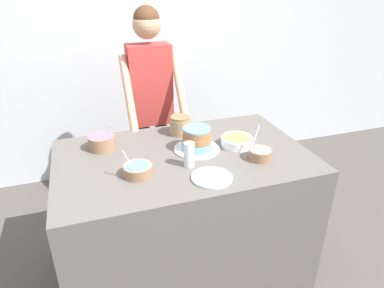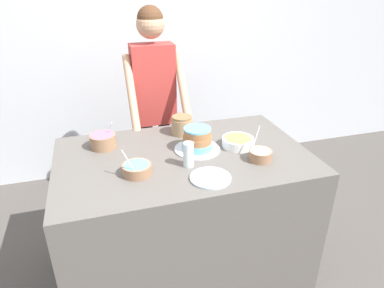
{
  "view_description": "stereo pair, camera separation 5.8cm",
  "coord_description": "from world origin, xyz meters",
  "px_view_note": "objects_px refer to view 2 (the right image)",
  "views": [
    {
      "loc": [
        -0.53,
        -1.28,
        1.88
      ],
      "look_at": [
        0.04,
        0.42,
        0.99
      ],
      "focal_mm": 32.0,
      "sensor_mm": 36.0,
      "label": 1
    },
    {
      "loc": [
        -0.47,
        -1.3,
        1.88
      ],
      "look_at": [
        0.04,
        0.42,
        0.99
      ],
      "focal_mm": 32.0,
      "sensor_mm": 36.0,
      "label": 2
    }
  ],
  "objects_px": {
    "person_baker": "(154,92)",
    "frosting_bowl_white": "(260,155)",
    "frosting_bowl_yellow": "(238,142)",
    "drinking_glass": "(188,155)",
    "cake": "(197,141)",
    "frosting_bowl_blue": "(137,169)",
    "frosting_bowl_purple": "(103,140)",
    "ceramic_plate": "(210,178)",
    "stoneware_jar": "(182,125)"
  },
  "relations": [
    {
      "from": "frosting_bowl_white",
      "to": "frosting_bowl_yellow",
      "type": "xyz_separation_m",
      "value": [
        -0.05,
        0.2,
        -0.0
      ]
    },
    {
      "from": "frosting_bowl_purple",
      "to": "stoneware_jar",
      "type": "height_order",
      "value": "frosting_bowl_purple"
    },
    {
      "from": "person_baker",
      "to": "cake",
      "type": "distance_m",
      "value": 0.75
    },
    {
      "from": "person_baker",
      "to": "frosting_bowl_blue",
      "type": "distance_m",
      "value": 0.97
    },
    {
      "from": "frosting_bowl_yellow",
      "to": "person_baker",
      "type": "bearing_deg",
      "value": 116.84
    },
    {
      "from": "cake",
      "to": "frosting_bowl_blue",
      "type": "distance_m",
      "value": 0.44
    },
    {
      "from": "frosting_bowl_white",
      "to": "stoneware_jar",
      "type": "xyz_separation_m",
      "value": [
        -0.34,
        0.49,
        0.03
      ]
    },
    {
      "from": "frosting_bowl_purple",
      "to": "drinking_glass",
      "type": "relative_size",
      "value": 1.12
    },
    {
      "from": "frosting_bowl_purple",
      "to": "ceramic_plate",
      "type": "distance_m",
      "value": 0.76
    },
    {
      "from": "frosting_bowl_yellow",
      "to": "drinking_glass",
      "type": "relative_size",
      "value": 1.38
    },
    {
      "from": "drinking_glass",
      "to": "person_baker",
      "type": "bearing_deg",
      "value": 91.03
    },
    {
      "from": "cake",
      "to": "drinking_glass",
      "type": "height_order",
      "value": "cake"
    },
    {
      "from": "frosting_bowl_purple",
      "to": "frosting_bowl_yellow",
      "type": "height_order",
      "value": "frosting_bowl_purple"
    },
    {
      "from": "cake",
      "to": "frosting_bowl_white",
      "type": "xyz_separation_m",
      "value": [
        0.31,
        -0.23,
        -0.03
      ]
    },
    {
      "from": "frosting_bowl_blue",
      "to": "stoneware_jar",
      "type": "bearing_deg",
      "value": 50.04
    },
    {
      "from": "frosting_bowl_white",
      "to": "ceramic_plate",
      "type": "xyz_separation_m",
      "value": [
        -0.35,
        -0.12,
        -0.03
      ]
    },
    {
      "from": "cake",
      "to": "stoneware_jar",
      "type": "bearing_deg",
      "value": 95.71
    },
    {
      "from": "person_baker",
      "to": "frosting_bowl_blue",
      "type": "bearing_deg",
      "value": -106.81
    },
    {
      "from": "cake",
      "to": "drinking_glass",
      "type": "xyz_separation_m",
      "value": [
        -0.11,
        -0.18,
        0.01
      ]
    },
    {
      "from": "frosting_bowl_yellow",
      "to": "drinking_glass",
      "type": "xyz_separation_m",
      "value": [
        -0.37,
        -0.15,
        0.04
      ]
    },
    {
      "from": "frosting_bowl_white",
      "to": "ceramic_plate",
      "type": "distance_m",
      "value": 0.37
    },
    {
      "from": "frosting_bowl_purple",
      "to": "drinking_glass",
      "type": "height_order",
      "value": "frosting_bowl_purple"
    },
    {
      "from": "frosting_bowl_purple",
      "to": "drinking_glass",
      "type": "bearing_deg",
      "value": -40.29
    },
    {
      "from": "cake",
      "to": "frosting_bowl_blue",
      "type": "bearing_deg",
      "value": -155.49
    },
    {
      "from": "cake",
      "to": "ceramic_plate",
      "type": "height_order",
      "value": "cake"
    },
    {
      "from": "frosting_bowl_white",
      "to": "frosting_bowl_blue",
      "type": "bearing_deg",
      "value": 176.29
    },
    {
      "from": "ceramic_plate",
      "to": "frosting_bowl_white",
      "type": "bearing_deg",
      "value": 18.36
    },
    {
      "from": "frosting_bowl_white",
      "to": "drinking_glass",
      "type": "height_order",
      "value": "frosting_bowl_white"
    },
    {
      "from": "frosting_bowl_blue",
      "to": "drinking_glass",
      "type": "relative_size",
      "value": 1.14
    },
    {
      "from": "frosting_bowl_purple",
      "to": "frosting_bowl_white",
      "type": "bearing_deg",
      "value": -26.46
    },
    {
      "from": "cake",
      "to": "frosting_bowl_white",
      "type": "relative_size",
      "value": 1.46
    },
    {
      "from": "frosting_bowl_yellow",
      "to": "frosting_bowl_blue",
      "type": "bearing_deg",
      "value": -166.59
    },
    {
      "from": "frosting_bowl_yellow",
      "to": "drinking_glass",
      "type": "height_order",
      "value": "drinking_glass"
    },
    {
      "from": "frosting_bowl_white",
      "to": "drinking_glass",
      "type": "relative_size",
      "value": 1.34
    },
    {
      "from": "frosting_bowl_purple",
      "to": "frosting_bowl_blue",
      "type": "bearing_deg",
      "value": -68.2
    },
    {
      "from": "person_baker",
      "to": "frosting_bowl_white",
      "type": "distance_m",
      "value": 1.06
    },
    {
      "from": "cake",
      "to": "stoneware_jar",
      "type": "xyz_separation_m",
      "value": [
        -0.03,
        0.26,
        -0.0
      ]
    },
    {
      "from": "person_baker",
      "to": "frosting_bowl_purple",
      "type": "bearing_deg",
      "value": -129.1
    },
    {
      "from": "cake",
      "to": "frosting_bowl_white",
      "type": "height_order",
      "value": "frosting_bowl_white"
    },
    {
      "from": "frosting_bowl_purple",
      "to": "stoneware_jar",
      "type": "bearing_deg",
      "value": 6.54
    },
    {
      "from": "frosting_bowl_white",
      "to": "frosting_bowl_purple",
      "type": "distance_m",
      "value": 0.97
    },
    {
      "from": "drinking_glass",
      "to": "frosting_bowl_purple",
      "type": "bearing_deg",
      "value": 139.71
    },
    {
      "from": "frosting_bowl_purple",
      "to": "drinking_glass",
      "type": "xyz_separation_m",
      "value": [
        0.45,
        -0.38,
        0.02
      ]
    },
    {
      "from": "cake",
      "to": "ceramic_plate",
      "type": "xyz_separation_m",
      "value": [
        -0.03,
        -0.34,
        -0.06
      ]
    },
    {
      "from": "drinking_glass",
      "to": "stoneware_jar",
      "type": "relative_size",
      "value": 1.0
    },
    {
      "from": "drinking_glass",
      "to": "frosting_bowl_white",
      "type": "bearing_deg",
      "value": -7.15
    },
    {
      "from": "cake",
      "to": "frosting_bowl_purple",
      "type": "bearing_deg",
      "value": 159.87
    },
    {
      "from": "frosting_bowl_purple",
      "to": "person_baker",
      "type": "bearing_deg",
      "value": 50.9
    },
    {
      "from": "frosting_bowl_blue",
      "to": "ceramic_plate",
      "type": "height_order",
      "value": "frosting_bowl_blue"
    },
    {
      "from": "frosting_bowl_purple",
      "to": "ceramic_plate",
      "type": "xyz_separation_m",
      "value": [
        0.52,
        -0.55,
        -0.04
      ]
    }
  ]
}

